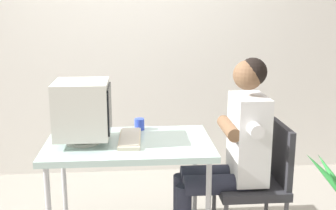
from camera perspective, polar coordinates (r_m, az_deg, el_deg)
wall_back at (r=4.19m, az=-1.13°, el=11.01°), size 8.00×0.10×3.00m
desk at (r=2.94m, az=-5.23°, el=-5.96°), size 1.13×0.71×0.76m
crt_monitor at (r=2.88m, az=-11.35°, el=-0.60°), size 0.36×0.36×0.42m
keyboard at (r=2.94m, az=-5.12°, el=-4.44°), size 0.16×0.45×0.03m
office_chair at (r=3.12m, az=12.06°, el=-9.36°), size 0.47×0.47×0.86m
person_seated at (r=2.99m, az=8.57°, el=-5.53°), size 0.75×0.56×1.33m
desk_mug at (r=3.18m, az=-3.85°, el=-2.57°), size 0.07×0.08×0.08m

